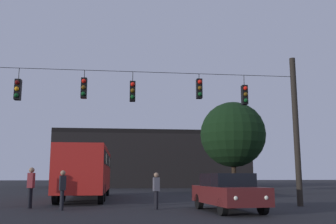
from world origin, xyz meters
TOP-DOWN VIEW (x-y plane):
  - ground_plane at (0.00, 24.50)m, footprint 168.00×168.00m
  - overhead_signal_span at (0.01, 11.20)m, footprint 15.84×0.44m
  - city_bus at (-2.77, 17.78)m, footprint 2.58×11.01m
  - car_near_right at (3.67, 9.03)m, footprint 2.24×4.47m
  - pedestrian_crossing_left at (-4.64, 11.53)m, footprint 0.27×0.38m
  - pedestrian_crossing_center at (0.87, 10.36)m, footprint 0.28×0.39m
  - pedestrian_crossing_right at (-3.09, 10.44)m, footprint 0.33×0.41m
  - corner_building at (3.02, 42.92)m, footprint 23.31×11.48m
  - tree_left_silhouette at (9.35, 27.15)m, footprint 5.93×5.93m

SIDE VIEW (x-z plane):
  - ground_plane at x=0.00m, z-range 0.00..0.00m
  - car_near_right at x=3.67m, z-range 0.04..1.56m
  - pedestrian_crossing_center at x=0.87m, z-range 0.09..1.65m
  - pedestrian_crossing_right at x=-3.09m, z-range 0.11..1.76m
  - pedestrian_crossing_left at x=-4.64m, z-range 0.13..1.92m
  - city_bus at x=-2.77m, z-range 0.37..3.37m
  - corner_building at x=3.02m, z-range 0.00..6.74m
  - overhead_signal_span at x=0.01m, z-range 0.56..7.81m
  - tree_left_silhouette at x=9.35m, z-range 1.07..9.16m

